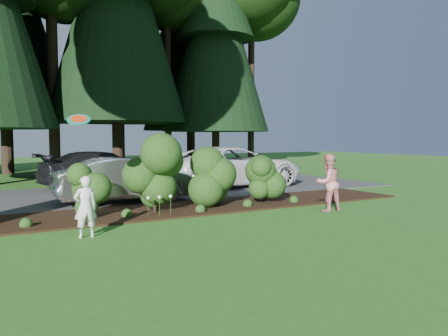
# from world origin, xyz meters

# --- Properties ---
(ground) EXTENTS (80.00, 80.00, 0.00)m
(ground) POSITION_xyz_m (0.00, 0.00, 0.00)
(ground) COLOR #27641C
(ground) RESTS_ON ground
(mulch_bed) EXTENTS (16.00, 2.50, 0.05)m
(mulch_bed) POSITION_xyz_m (0.00, 3.25, 0.03)
(mulch_bed) COLOR black
(mulch_bed) RESTS_ON ground
(driveway) EXTENTS (22.00, 6.00, 0.03)m
(driveway) POSITION_xyz_m (0.00, 7.50, 0.01)
(driveway) COLOR #38383A
(driveway) RESTS_ON ground
(shrub_row) EXTENTS (6.53, 1.60, 1.61)m
(shrub_row) POSITION_xyz_m (0.77, 3.14, 0.81)
(shrub_row) COLOR #1B3911
(shrub_row) RESTS_ON ground
(lily_cluster) EXTENTS (0.69, 0.09, 0.57)m
(lily_cluster) POSITION_xyz_m (-0.30, 2.40, 0.50)
(lily_cluster) COLOR #1B3911
(lily_cluster) RESTS_ON ground
(car_silver_wagon) EXTENTS (4.18, 1.49, 1.37)m
(car_silver_wagon) POSITION_xyz_m (-0.30, 5.23, 0.72)
(car_silver_wagon) COLOR #A7A7AC
(car_silver_wagon) RESTS_ON driveway
(car_white_suv) EXTENTS (5.85, 2.71, 1.62)m
(car_white_suv) POSITION_xyz_m (4.79, 7.32, 0.84)
(car_white_suv) COLOR silver
(car_white_suv) RESTS_ON driveway
(car_dark_suv) EXTENTS (5.20, 2.74, 1.44)m
(car_dark_suv) POSITION_xyz_m (0.12, 9.64, 0.75)
(car_dark_suv) COLOR black
(car_dark_suv) RESTS_ON driveway
(child) EXTENTS (0.46, 0.30, 1.25)m
(child) POSITION_xyz_m (-2.40, 1.08, 0.62)
(child) COLOR white
(child) RESTS_ON ground
(adult) EXTENTS (0.80, 0.64, 1.57)m
(adult) POSITION_xyz_m (4.03, 1.01, 0.79)
(adult) COLOR red
(adult) RESTS_ON ground
(frisbee) EXTENTS (0.49, 0.42, 0.29)m
(frisbee) POSITION_xyz_m (-2.46, 1.20, 2.37)
(frisbee) COLOR #17826E
(frisbee) RESTS_ON ground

